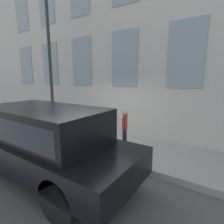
{
  "coord_description": "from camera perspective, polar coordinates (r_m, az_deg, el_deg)",
  "views": [
    {
      "loc": [
        -3.85,
        -3.51,
        2.4
      ],
      "look_at": [
        0.74,
        -0.45,
        1.35
      ],
      "focal_mm": 28.0,
      "sensor_mm": 36.0,
      "label": 1
    }
  ],
  "objects": [
    {
      "name": "sidewalk",
      "position": [
        6.53,
        -1.32,
        -9.98
      ],
      "size": [
        2.31,
        60.0,
        0.17
      ],
      "color": "#9E9B93",
      "rests_on": "ground_plane"
    },
    {
      "name": "ground_plane",
      "position": [
        5.73,
        -8.15,
        -14.11
      ],
      "size": [
        80.0,
        80.0,
        0.0
      ],
      "primitive_type": "plane",
      "color": "#514F4C"
    },
    {
      "name": "person",
      "position": [
        5.75,
        4.16,
        -4.42
      ],
      "size": [
        0.29,
        0.19,
        1.21
      ],
      "rotation": [
        0.0,
        0.0,
        1.34
      ],
      "color": "#232328",
      "rests_on": "sidewalk"
    },
    {
      "name": "parked_truck_black_near",
      "position": [
        4.63,
        -21.63,
        -7.38
      ],
      "size": [
        1.84,
        5.05,
        1.74
      ],
      "color": "black",
      "rests_on": "ground_plane"
    },
    {
      "name": "fire_hydrant",
      "position": [
        5.82,
        -4.14,
        -8.17
      ],
      "size": [
        0.28,
        0.41,
        0.67
      ],
      "color": "gray",
      "rests_on": "sidewalk"
    },
    {
      "name": "street_lamp",
      "position": [
        7.7,
        -19.87,
        19.27
      ],
      "size": [
        0.36,
        0.36,
        5.56
      ],
      "color": "#2D332D",
      "rests_on": "sidewalk"
    }
  ]
}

